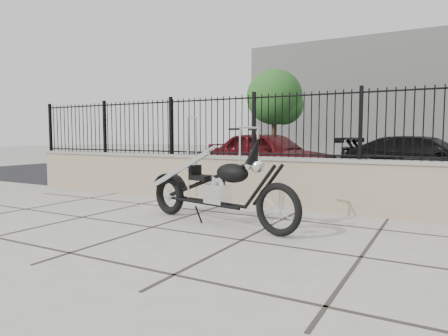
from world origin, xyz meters
name	(u,v)px	position (x,y,z in m)	size (l,w,h in m)	color
ground_plane	(242,240)	(0.00, 0.00, 0.00)	(90.00, 90.00, 0.00)	#99968E
parking_lot	(381,169)	(0.00, 12.50, 0.00)	(30.00, 30.00, 0.00)	black
retaining_wall	(303,184)	(0.00, 2.50, 0.48)	(14.00, 0.36, 0.96)	gray
iron_fence	(304,125)	(0.00, 2.50, 1.56)	(14.00, 0.08, 1.20)	black
background_building	(411,98)	(0.00, 26.50, 4.00)	(22.00, 6.00, 8.00)	beige
chopper_motorcycle	(215,169)	(-0.82, 0.68, 0.85)	(2.83, 0.50, 1.70)	black
car_red	(268,154)	(-2.74, 7.38, 0.76)	(1.79, 4.45, 1.52)	#4C0A0F
car_black	(425,160)	(1.78, 7.81, 0.68)	(1.90, 4.67, 1.36)	black
bollard_a	(253,168)	(-2.29, 5.23, 0.49)	(0.12, 0.12, 0.97)	blue
tree_left	(274,94)	(-6.09, 16.10, 3.61)	(3.06, 3.06, 5.16)	#382619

